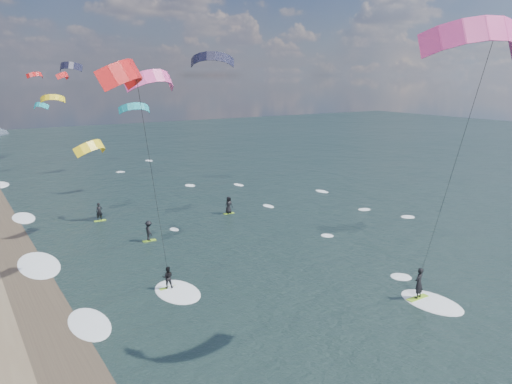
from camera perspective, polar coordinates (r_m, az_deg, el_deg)
wet_sand_strip at (r=25.54m, az=-19.98°, el=-19.53°), size 3.00×240.00×0.00m
kitesurfer_near_a at (r=24.66m, az=24.24°, el=10.34°), size 8.16×8.91×16.29m
kitesurfer_near_b at (r=26.30m, az=-11.84°, el=3.45°), size 6.64×9.03×14.74m
far_kitesurfers at (r=45.97m, az=-10.04°, el=-2.94°), size 12.72×8.91×1.75m
bg_kite_field at (r=64.76m, az=-17.91°, el=11.47°), size 14.93×75.54×8.56m
shoreline_surf at (r=29.81m, az=-19.75°, el=-14.53°), size 2.40×79.40×0.11m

